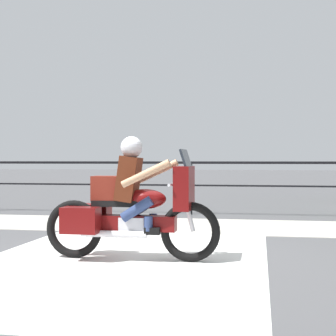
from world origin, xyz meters
TOP-DOWN VIEW (x-y plane):
  - ground_plane at (0.00, 0.00)m, footprint 120.00×120.00m
  - sidewalk_band at (0.00, 3.40)m, footprint 44.00×2.40m
  - crosswalk_band at (-0.14, -0.20)m, footprint 3.73×6.00m
  - fence_railing at (0.00, 5.51)m, footprint 36.00×0.05m
  - motorcycle at (-0.05, -0.21)m, footprint 2.36×0.76m

SIDE VIEW (x-z plane):
  - ground_plane at x=0.00m, z-range 0.00..0.00m
  - crosswalk_band at x=-0.14m, z-range 0.00..0.01m
  - sidewalk_band at x=0.00m, z-range 0.00..0.01m
  - motorcycle at x=-0.05m, z-range -0.10..1.53m
  - fence_railing at x=0.00m, z-range 0.37..1.65m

